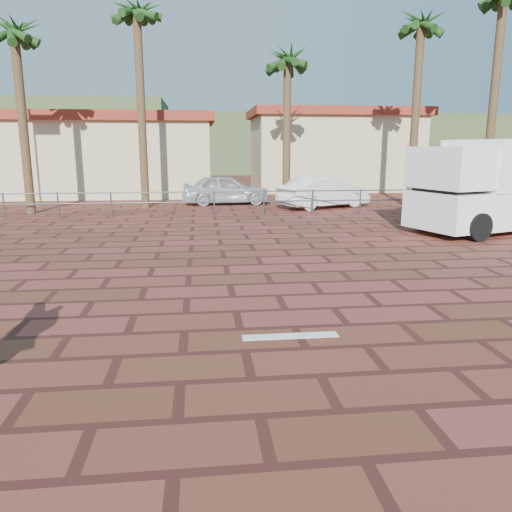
{
  "coord_description": "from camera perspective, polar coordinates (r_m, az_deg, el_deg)",
  "views": [
    {
      "loc": [
        -0.55,
        -7.91,
        2.68
      ],
      "look_at": [
        0.4,
        0.64,
        0.8
      ],
      "focal_mm": 35.0,
      "sensor_mm": 36.0,
      "label": 1
    }
  ],
  "objects": [
    {
      "name": "palm_far_right",
      "position": [
        25.08,
        26.41,
        24.58
      ],
      "size": [
        2.4,
        2.4,
        10.05
      ],
      "color": "brown",
      "rests_on": "ground"
    },
    {
      "name": "hill_back",
      "position": [
        67.43,
        -25.57,
        12.29
      ],
      "size": [
        35.0,
        14.0,
        8.0
      ],
      "primitive_type": "cube",
      "color": "#384C28",
      "rests_on": "ground"
    },
    {
      "name": "hill_front",
      "position": [
        57.92,
        -6.0,
        12.59
      ],
      "size": [
        70.0,
        18.0,
        6.0
      ],
      "primitive_type": "cube",
      "color": "#384C28",
      "rests_on": "ground"
    },
    {
      "name": "guardrail",
      "position": [
        20.02,
        -4.81,
        6.55
      ],
      "size": [
        24.06,
        0.06,
        1.0
      ],
      "color": "#47494F",
      "rests_on": "ground"
    },
    {
      "name": "campervan",
      "position": [
        17.88,
        25.95,
        7.42
      ],
      "size": [
        6.06,
        3.94,
        2.91
      ],
      "rotation": [
        0.0,
        0.0,
        0.31
      ],
      "color": "white",
      "rests_on": "ground"
    },
    {
      "name": "building_east",
      "position": [
        33.04,
        8.79,
        11.94
      ],
      "size": [
        10.6,
        6.6,
        5.0
      ],
      "color": "beige",
      "rests_on": "ground"
    },
    {
      "name": "car_silver",
      "position": [
        24.03,
        -3.46,
        7.6
      ],
      "size": [
        4.22,
        1.84,
        1.41
      ],
      "primitive_type": "imported",
      "rotation": [
        0.0,
        0.0,
        1.61
      ],
      "color": "#ADAFB4",
      "rests_on": "ground"
    },
    {
      "name": "palm_right",
      "position": [
        24.4,
        18.34,
        23.33
      ],
      "size": [
        2.4,
        2.4,
        9.05
      ],
      "color": "brown",
      "rests_on": "ground"
    },
    {
      "name": "street_sign",
      "position": [
        23.09,
        24.19,
        8.94
      ],
      "size": [
        0.51,
        0.11,
        2.49
      ],
      "rotation": [
        0.0,
        0.0,
        -0.13
      ],
      "color": "gray",
      "rests_on": "ground"
    },
    {
      "name": "palm_center",
      "position": [
        24.05,
        3.63,
        21.11
      ],
      "size": [
        2.4,
        2.4,
        7.75
      ],
      "color": "brown",
      "rests_on": "ground"
    },
    {
      "name": "building_west",
      "position": [
        30.41,
        -17.04,
        11.05
      ],
      "size": [
        12.6,
        7.6,
        4.5
      ],
      "color": "beige",
      "rests_on": "ground"
    },
    {
      "name": "paint_stripe",
      "position": [
        7.34,
        3.94,
        -9.11
      ],
      "size": [
        1.4,
        0.22,
        0.01
      ],
      "primitive_type": "cube",
      "color": "white",
      "rests_on": "ground"
    },
    {
      "name": "ground",
      "position": [
        8.38,
        -2.28,
        -6.35
      ],
      "size": [
        120.0,
        120.0,
        0.0
      ],
      "primitive_type": "plane",
      "color": "brown",
      "rests_on": "ground"
    },
    {
      "name": "palm_left",
      "position": [
        23.64,
        -13.44,
        24.91
      ],
      "size": [
        2.4,
        2.4,
        9.45
      ],
      "color": "brown",
      "rests_on": "ground"
    },
    {
      "name": "car_white",
      "position": [
        22.75,
        7.77,
        7.24
      ],
      "size": [
        4.5,
        3.15,
        1.41
      ],
      "primitive_type": "imported",
      "rotation": [
        0.0,
        0.0,
        2.0
      ],
      "color": "white",
      "rests_on": "ground"
    },
    {
      "name": "palm_far_left",
      "position": [
        22.89,
        -25.88,
        21.62
      ],
      "size": [
        2.4,
        2.4,
        8.25
      ],
      "color": "brown",
      "rests_on": "ground"
    }
  ]
}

